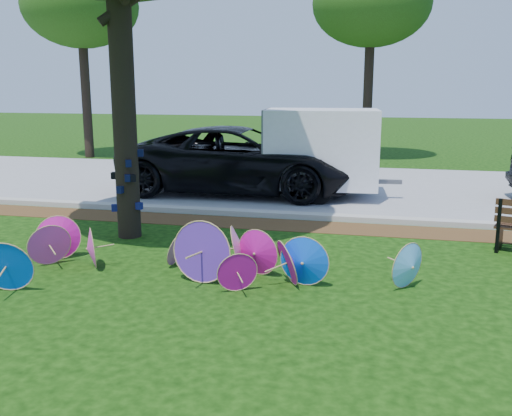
% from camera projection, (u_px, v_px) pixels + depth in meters
% --- Properties ---
extents(ground, '(90.00, 90.00, 0.00)m').
position_uv_depth(ground, '(187.00, 302.00, 7.68)').
color(ground, black).
rests_on(ground, ground).
extents(mulch_strip, '(90.00, 1.00, 0.01)m').
position_uv_depth(mulch_strip, '(259.00, 224.00, 11.97)').
color(mulch_strip, '#472D16').
rests_on(mulch_strip, ground).
extents(curb, '(90.00, 0.30, 0.12)m').
position_uv_depth(curb, '(266.00, 214.00, 12.63)').
color(curb, '#B7B5AD').
rests_on(curb, ground).
extents(street, '(90.00, 8.00, 0.01)m').
position_uv_depth(street, '(295.00, 185.00, 16.59)').
color(street, gray).
rests_on(street, ground).
extents(parasol_pile, '(6.32, 2.32, 0.95)m').
position_uv_depth(parasol_pile, '(187.00, 254.00, 8.59)').
color(parasol_pile, '#CF69A8').
rests_on(parasol_pile, ground).
extents(black_van, '(6.39, 3.00, 1.77)m').
position_uv_depth(black_van, '(241.00, 160.00, 15.23)').
color(black_van, black).
rests_on(black_van, ground).
extents(cargo_trailer, '(2.94, 2.00, 2.55)m').
position_uv_depth(cargo_trailer, '(321.00, 148.00, 14.50)').
color(cargo_trailer, white).
rests_on(cargo_trailer, ground).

